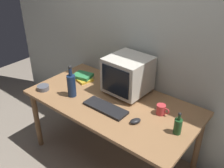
{
  "coord_description": "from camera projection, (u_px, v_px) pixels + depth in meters",
  "views": [
    {
      "loc": [
        1.25,
        -1.55,
        2.02
      ],
      "look_at": [
        0.0,
        0.0,
        0.9
      ],
      "focal_mm": 40.39,
      "sensor_mm": 36.0,
      "label": 1
    }
  ],
  "objects": [
    {
      "name": "ground_plane",
      "position": [
        112.0,
        156.0,
        2.72
      ],
      "size": [
        6.0,
        6.0,
        0.0
      ],
      "primitive_type": "plane",
      "color": "gray"
    },
    {
      "name": "computer_mouse",
      "position": [
        135.0,
        121.0,
        2.07
      ],
      "size": [
        0.09,
        0.12,
        0.04
      ],
      "primitive_type": "ellipsoid",
      "rotation": [
        0.0,
        0.0,
        -0.39
      ],
      "color": "black",
      "rests_on": "desk"
    },
    {
      "name": "back_wall",
      "position": [
        143.0,
        34.0,
        2.44
      ],
      "size": [
        4.0,
        0.08,
        2.5
      ],
      "primitive_type": "cube",
      "color": "beige",
      "rests_on": "ground"
    },
    {
      "name": "crt_monitor",
      "position": [
        128.0,
        75.0,
        2.41
      ],
      "size": [
        0.39,
        0.4,
        0.37
      ],
      "color": "beige",
      "rests_on": "desk"
    },
    {
      "name": "bottle_tall",
      "position": [
        71.0,
        85.0,
        2.39
      ],
      "size": [
        0.08,
        0.08,
        0.32
      ],
      "color": "navy",
      "rests_on": "desk"
    },
    {
      "name": "bottle_short",
      "position": [
        178.0,
        126.0,
        1.93
      ],
      "size": [
        0.06,
        0.06,
        0.19
      ],
      "color": "#1E4C23",
      "rests_on": "desk"
    },
    {
      "name": "book_stack",
      "position": [
        82.0,
        77.0,
        2.73
      ],
      "size": [
        0.27,
        0.2,
        0.06
      ],
      "color": "gold",
      "rests_on": "desk"
    },
    {
      "name": "desk",
      "position": [
        112.0,
        107.0,
        2.41
      ],
      "size": [
        1.63,
        0.85,
        0.72
      ],
      "color": "#9E7047",
      "rests_on": "ground"
    },
    {
      "name": "mug",
      "position": [
        161.0,
        110.0,
        2.17
      ],
      "size": [
        0.12,
        0.08,
        0.09
      ],
      "color": "#CC383D",
      "rests_on": "desk"
    },
    {
      "name": "keyboard",
      "position": [
        105.0,
        108.0,
        2.25
      ],
      "size": [
        0.42,
        0.15,
        0.02
      ],
      "primitive_type": "cube",
      "rotation": [
        0.0,
        0.0,
        0.0
      ],
      "color": "black",
      "rests_on": "desk"
    },
    {
      "name": "cd_spindle",
      "position": [
        43.0,
        88.0,
        2.54
      ],
      "size": [
        0.12,
        0.12,
        0.04
      ],
      "primitive_type": "cylinder",
      "color": "#595B66",
      "rests_on": "desk"
    }
  ]
}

